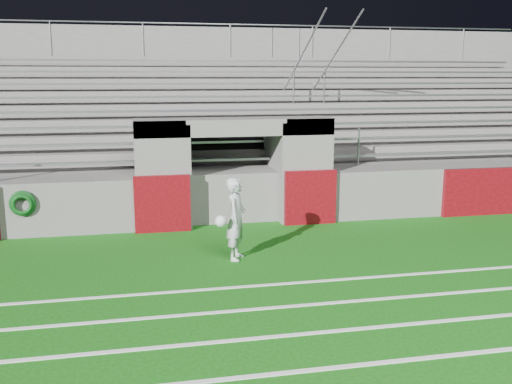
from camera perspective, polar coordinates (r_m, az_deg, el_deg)
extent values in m
plane|color=#10530D|center=(11.08, 0.87, -7.45)|extent=(90.00, 90.00, 0.00)
cube|color=white|center=(7.54, 7.78, -17.02)|extent=(28.00, 0.09, 0.01)
cube|color=white|center=(8.38, 5.45, -13.89)|extent=(28.00, 0.09, 0.01)
cube|color=white|center=(9.26, 3.61, -11.32)|extent=(28.00, 0.09, 0.01)
cube|color=white|center=(10.16, 2.11, -9.20)|extent=(28.00, 0.09, 0.01)
cube|color=#5F5C5A|center=(13.93, -9.52, 1.84)|extent=(1.20, 1.00, 2.60)
cube|color=#5F5C5A|center=(14.51, 4.84, 2.33)|extent=(1.20, 1.00, 2.60)
cube|color=black|center=(15.77, -3.21, 2.90)|extent=(2.60, 0.20, 2.50)
cube|color=#5F5C5A|center=(14.56, -7.05, 2.12)|extent=(0.10, 2.20, 2.50)
cube|color=#5F5C5A|center=(14.92, 1.79, 2.43)|extent=(0.10, 2.20, 2.50)
cube|color=#5F5C5A|center=(13.97, -2.23, 6.56)|extent=(4.80, 1.00, 0.40)
cube|color=#5F5C5A|center=(17.89, -4.23, 3.58)|extent=(26.00, 8.00, 0.20)
cube|color=#5F5C5A|center=(17.99, -4.20, 1.61)|extent=(26.00, 8.00, 1.05)
cube|color=#50060C|center=(13.50, -9.34, -1.16)|extent=(1.30, 0.15, 1.35)
cube|color=#50060C|center=(14.10, 5.44, -0.53)|extent=(1.30, 0.15, 1.35)
cube|color=#50060C|center=(16.11, 21.64, 0.03)|extent=(2.20, 0.15, 1.25)
cube|color=gray|center=(14.98, -2.78, 3.31)|extent=(23.00, 0.28, 0.06)
cube|color=#5F5C5A|center=(15.82, -3.26, 3.62)|extent=(24.00, 0.75, 0.38)
cube|color=gray|center=(15.67, -3.22, 5.06)|extent=(23.00, 0.28, 0.06)
cube|color=#5F5C5A|center=(16.53, -3.65, 4.62)|extent=(24.00, 0.75, 0.76)
cube|color=gray|center=(16.37, -3.63, 6.67)|extent=(23.00, 0.28, 0.06)
cube|color=#5F5C5A|center=(17.25, -4.01, 5.53)|extent=(24.00, 0.75, 1.14)
cube|color=gray|center=(17.09, -4.00, 8.14)|extent=(23.00, 0.28, 0.06)
cube|color=#5F5C5A|center=(17.97, -4.34, 6.38)|extent=(24.00, 0.75, 1.52)
cube|color=gray|center=(17.81, -4.35, 9.49)|extent=(23.00, 0.28, 0.06)
cube|color=#5F5C5A|center=(18.70, -4.65, 7.15)|extent=(24.00, 0.75, 1.90)
cube|color=gray|center=(18.55, -4.67, 10.73)|extent=(23.00, 0.28, 0.06)
cube|color=#5F5C5A|center=(19.43, -4.93, 7.87)|extent=(24.00, 0.75, 2.28)
cube|color=gray|center=(19.29, -4.97, 11.88)|extent=(23.00, 0.28, 0.06)
cube|color=#5F5C5A|center=(20.16, -5.20, 8.53)|extent=(24.00, 0.75, 2.66)
cube|color=gray|center=(20.04, -5.25, 12.95)|extent=(23.00, 0.28, 0.06)
cube|color=#5F5C5A|center=(20.83, -5.41, 8.80)|extent=(26.00, 0.60, 5.29)
cylinder|color=#A5A8AD|center=(15.26, 6.71, 4.45)|extent=(0.05, 0.05, 1.00)
cylinder|color=#A5A8AD|center=(18.03, 3.79, 10.41)|extent=(0.05, 0.05, 1.00)
cylinder|color=#A5A8AD|center=(20.97, 1.60, 14.73)|extent=(0.05, 0.05, 1.00)
cylinder|color=#A5A8AD|center=(18.03, 3.81, 12.00)|extent=(0.05, 6.02, 3.08)
cylinder|color=#A5A8AD|center=(15.61, 10.21, 4.50)|extent=(0.05, 0.05, 1.00)
cylinder|color=#A5A8AD|center=(18.32, 6.86, 10.37)|extent=(0.05, 0.05, 1.00)
cylinder|color=#A5A8AD|center=(21.22, 4.32, 14.66)|extent=(0.05, 0.05, 1.00)
cylinder|color=#A5A8AD|center=(18.32, 6.90, 11.93)|extent=(0.05, 6.02, 3.08)
cylinder|color=#A5A8AD|center=(20.60, -19.85, 14.27)|extent=(0.05, 0.05, 1.10)
cylinder|color=#A5A8AD|center=(20.42, -11.21, 14.75)|extent=(0.05, 0.05, 1.10)
cylinder|color=#A5A8AD|center=(20.68, -2.59, 14.90)|extent=(0.05, 0.05, 1.10)
cylinder|color=#A5A8AD|center=(21.36, 5.66, 14.75)|extent=(0.05, 0.05, 1.10)
cylinder|color=#A5A8AD|center=(22.43, 13.23, 14.35)|extent=(0.05, 0.05, 1.10)
cylinder|color=#A5A8AD|center=(23.83, 19.99, 13.79)|extent=(0.05, 0.05, 1.10)
cylinder|color=#A5A8AD|center=(20.59, -5.47, 16.42)|extent=(24.00, 0.05, 0.05)
imported|color=#B7BDC1|center=(11.30, -1.98, -2.70)|extent=(0.60, 0.71, 1.65)
sphere|color=white|center=(11.02, -3.52, -2.93)|extent=(0.23, 0.23, 0.23)
torus|color=#0D4114|center=(13.72, -22.31, -1.07)|extent=(0.59, 0.11, 0.59)
torus|color=#0D4313|center=(13.67, -22.34, -1.16)|extent=(0.47, 0.09, 0.47)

